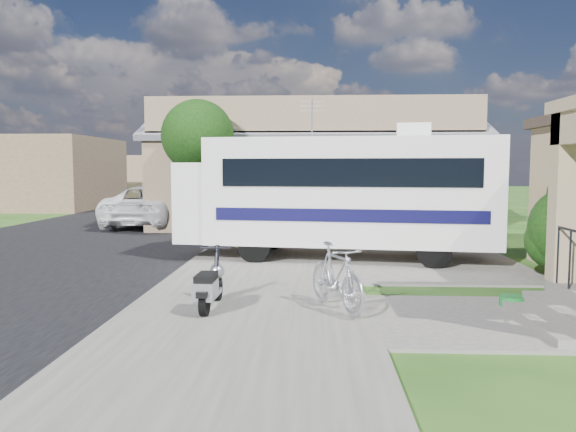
{
  "coord_description": "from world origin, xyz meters",
  "views": [
    {
      "loc": [
        0.09,
        -9.49,
        2.35
      ],
      "look_at": [
        -0.5,
        2.5,
        1.3
      ],
      "focal_mm": 35.0,
      "sensor_mm": 36.0,
      "label": 1
    }
  ],
  "objects_px": {
    "motorhome": "(339,192)",
    "bicycle": "(336,280)",
    "garden_hose": "(512,303)",
    "pickup_truck": "(156,206)",
    "van": "(186,197)",
    "scooter": "(210,286)",
    "shrub": "(574,225)"
  },
  "relations": [
    {
      "from": "motorhome",
      "to": "bicycle",
      "type": "xyz_separation_m",
      "value": [
        -0.26,
        -5.31,
        -1.19
      ]
    },
    {
      "from": "motorhome",
      "to": "garden_hose",
      "type": "bearing_deg",
      "value": -54.36
    },
    {
      "from": "pickup_truck",
      "to": "van",
      "type": "bearing_deg",
      "value": -82.52
    },
    {
      "from": "scooter",
      "to": "van",
      "type": "height_order",
      "value": "van"
    },
    {
      "from": "van",
      "to": "garden_hose",
      "type": "bearing_deg",
      "value": -71.74
    },
    {
      "from": "motorhome",
      "to": "garden_hose",
      "type": "height_order",
      "value": "motorhome"
    },
    {
      "from": "motorhome",
      "to": "pickup_truck",
      "type": "bearing_deg",
      "value": 138.79
    },
    {
      "from": "motorhome",
      "to": "pickup_truck",
      "type": "relative_size",
      "value": 1.39
    },
    {
      "from": "shrub",
      "to": "scooter",
      "type": "relative_size",
      "value": 1.59
    },
    {
      "from": "motorhome",
      "to": "shrub",
      "type": "height_order",
      "value": "motorhome"
    },
    {
      "from": "shrub",
      "to": "pickup_truck",
      "type": "relative_size",
      "value": 0.4
    },
    {
      "from": "pickup_truck",
      "to": "garden_hose",
      "type": "distance_m",
      "value": 15.97
    },
    {
      "from": "shrub",
      "to": "garden_hose",
      "type": "relative_size",
      "value": 5.69
    },
    {
      "from": "motorhome",
      "to": "scooter",
      "type": "bearing_deg",
      "value": -105.83
    },
    {
      "from": "shrub",
      "to": "garden_hose",
      "type": "bearing_deg",
      "value": -131.75
    },
    {
      "from": "motorhome",
      "to": "van",
      "type": "distance_m",
      "value": 16.5
    },
    {
      "from": "van",
      "to": "garden_hose",
      "type": "relative_size",
      "value": 13.44
    },
    {
      "from": "shrub",
      "to": "pickup_truck",
      "type": "height_order",
      "value": "shrub"
    },
    {
      "from": "scooter",
      "to": "pickup_truck",
      "type": "distance_m",
      "value": 14.04
    },
    {
      "from": "bicycle",
      "to": "pickup_truck",
      "type": "bearing_deg",
      "value": 92.03
    },
    {
      "from": "motorhome",
      "to": "shrub",
      "type": "bearing_deg",
      "value": -23.45
    },
    {
      "from": "scooter",
      "to": "van",
      "type": "relative_size",
      "value": 0.27
    },
    {
      "from": "van",
      "to": "garden_hose",
      "type": "xyz_separation_m",
      "value": [
        10.06,
        -19.63,
        -0.7
      ]
    },
    {
      "from": "bicycle",
      "to": "garden_hose",
      "type": "xyz_separation_m",
      "value": [
        2.93,
        0.41,
        -0.44
      ]
    },
    {
      "from": "scooter",
      "to": "bicycle",
      "type": "height_order",
      "value": "bicycle"
    },
    {
      "from": "shrub",
      "to": "bicycle",
      "type": "xyz_separation_m",
      "value": [
        -4.88,
        -2.59,
        -0.65
      ]
    },
    {
      "from": "shrub",
      "to": "scooter",
      "type": "xyz_separation_m",
      "value": [
        -6.91,
        -2.7,
        -0.75
      ]
    },
    {
      "from": "shrub",
      "to": "scooter",
      "type": "distance_m",
      "value": 7.46
    },
    {
      "from": "motorhome",
      "to": "bicycle",
      "type": "distance_m",
      "value": 5.45
    },
    {
      "from": "bicycle",
      "to": "van",
      "type": "distance_m",
      "value": 21.27
    },
    {
      "from": "van",
      "to": "pickup_truck",
      "type": "bearing_deg",
      "value": -95.27
    },
    {
      "from": "garden_hose",
      "to": "bicycle",
      "type": "bearing_deg",
      "value": -172.07
    }
  ]
}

